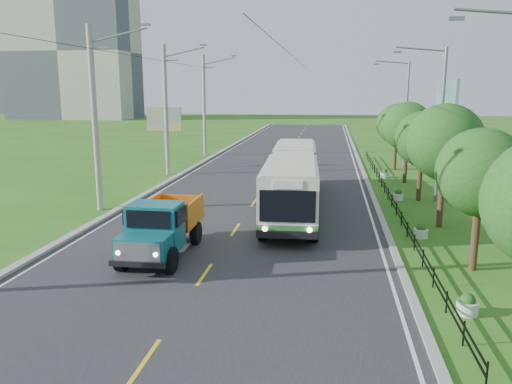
% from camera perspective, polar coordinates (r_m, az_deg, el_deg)
% --- Properties ---
extents(ground, '(240.00, 240.00, 0.00)m').
position_cam_1_polar(ground, '(18.50, -5.90, -9.39)').
color(ground, '#296217').
rests_on(ground, ground).
extents(road, '(14.00, 120.00, 0.02)m').
position_cam_1_polar(road, '(37.56, 1.62, 1.48)').
color(road, '#28282B').
rests_on(road, ground).
extents(curb_left, '(0.40, 120.00, 0.15)m').
position_cam_1_polar(curb_left, '(39.05, -8.93, 1.83)').
color(curb_left, '#9E9E99').
rests_on(curb_left, ground).
extents(curb_right, '(0.30, 120.00, 0.10)m').
position_cam_1_polar(curb_right, '(37.40, 12.57, 1.22)').
color(curb_right, '#9E9E99').
rests_on(curb_right, ground).
extents(edge_line_left, '(0.12, 120.00, 0.00)m').
position_cam_1_polar(edge_line_left, '(38.90, -8.15, 1.74)').
color(edge_line_left, silver).
rests_on(edge_line_left, road).
extents(edge_line_right, '(0.12, 120.00, 0.00)m').
position_cam_1_polar(edge_line_right, '(37.37, 11.80, 1.20)').
color(edge_line_right, silver).
rests_on(edge_line_right, road).
extents(centre_dash, '(0.12, 2.20, 0.00)m').
position_cam_1_polar(centre_dash, '(18.49, -5.90, -9.33)').
color(centre_dash, yellow).
rests_on(centre_dash, road).
extents(railing_right, '(0.04, 40.00, 0.60)m').
position_cam_1_polar(railing_right, '(31.56, 14.86, -0.32)').
color(railing_right, black).
rests_on(railing_right, ground).
extents(pole_near, '(3.51, 0.32, 10.00)m').
position_cam_1_polar(pole_near, '(28.69, -17.89, 8.03)').
color(pole_near, gray).
rests_on(pole_near, ground).
extents(pole_mid, '(3.51, 0.32, 10.00)m').
position_cam_1_polar(pole_mid, '(39.81, -10.21, 9.24)').
color(pole_mid, gray).
rests_on(pole_mid, ground).
extents(pole_far, '(3.51, 0.32, 10.00)m').
position_cam_1_polar(pole_far, '(51.32, -5.90, 9.85)').
color(pole_far, gray).
rests_on(pole_far, ground).
extents(tree_second, '(3.18, 3.26, 5.30)m').
position_cam_1_polar(tree_second, '(19.88, 24.34, 1.62)').
color(tree_second, '#382314').
rests_on(tree_second, ground).
extents(tree_third, '(3.60, 3.62, 6.00)m').
position_cam_1_polar(tree_third, '(25.59, 20.84, 4.97)').
color(tree_third, '#382314').
rests_on(tree_third, ground).
extents(tree_fourth, '(3.24, 3.31, 5.40)m').
position_cam_1_polar(tree_fourth, '(31.48, 18.52, 5.50)').
color(tree_fourth, '#382314').
rests_on(tree_fourth, ground).
extents(tree_fifth, '(3.48, 3.52, 5.80)m').
position_cam_1_polar(tree_fifth, '(37.36, 16.98, 6.87)').
color(tree_fifth, '#382314').
rests_on(tree_fifth, ground).
extents(tree_back, '(3.30, 3.36, 5.50)m').
position_cam_1_polar(tree_back, '(43.30, 15.83, 7.26)').
color(tree_back, '#382314').
rests_on(tree_back, ground).
extents(streetlight_mid, '(3.02, 0.20, 9.07)m').
position_cam_1_polar(streetlight_mid, '(31.39, 20.14, 7.79)').
color(streetlight_mid, slate).
rests_on(streetlight_mid, ground).
extents(streetlight_far, '(3.02, 0.20, 9.07)m').
position_cam_1_polar(streetlight_far, '(45.18, 16.62, 8.97)').
color(streetlight_far, slate).
rests_on(streetlight_far, ground).
extents(planter_front, '(0.64, 0.64, 0.67)m').
position_cam_1_polar(planter_front, '(16.56, 23.01, -11.82)').
color(planter_front, silver).
rests_on(planter_front, ground).
extents(planter_near, '(0.64, 0.64, 0.67)m').
position_cam_1_polar(planter_near, '(23.95, 18.33, -4.31)').
color(planter_near, silver).
rests_on(planter_near, ground).
extents(planter_mid, '(0.64, 0.64, 0.67)m').
position_cam_1_polar(planter_mid, '(31.64, 15.94, -0.38)').
color(planter_mid, silver).
rests_on(planter_mid, ground).
extents(planter_far, '(0.64, 0.64, 0.67)m').
position_cam_1_polar(planter_far, '(39.45, 14.49, 2.01)').
color(planter_far, silver).
rests_on(planter_far, ground).
extents(billboard_left, '(3.00, 0.20, 5.20)m').
position_cam_1_polar(billboard_left, '(43.10, -10.45, 7.77)').
color(billboard_left, slate).
rests_on(billboard_left, ground).
extents(billboard_right, '(0.24, 6.00, 7.30)m').
position_cam_1_polar(billboard_right, '(37.58, 20.88, 8.93)').
color(billboard_right, slate).
rests_on(billboard_right, ground).
extents(apartment_near, '(28.00, 14.00, 30.00)m').
position_cam_1_polar(apartment_near, '(126.79, -20.19, 14.72)').
color(apartment_near, '#B7B2A3').
rests_on(apartment_near, ground).
extents(apartment_far, '(24.00, 14.00, 26.00)m').
position_cam_1_polar(apartment_far, '(160.78, -23.85, 12.93)').
color(apartment_far, '#B7B2A3').
rests_on(apartment_far, ground).
extents(bus, '(3.31, 16.07, 3.08)m').
position_cam_1_polar(bus, '(28.30, 4.26, 1.90)').
color(bus, '#2E7536').
rests_on(bus, ground).
extents(dump_truck, '(2.23, 5.57, 2.33)m').
position_cam_1_polar(dump_truck, '(20.45, -10.70, -3.59)').
color(dump_truck, '#12656F').
rests_on(dump_truck, ground).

